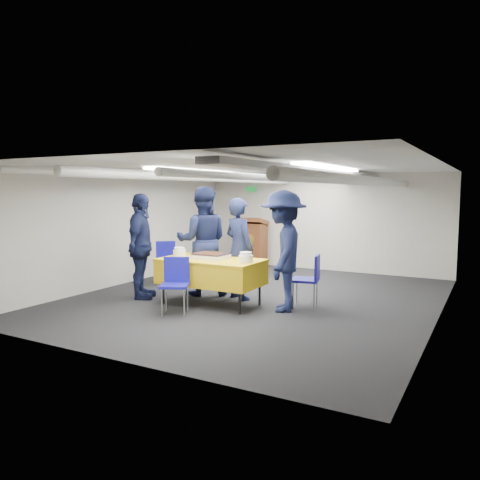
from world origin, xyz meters
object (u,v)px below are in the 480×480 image
Objects in this scene: sailor_a at (239,249)px; sailor_c at (141,246)px; sheet_cake at (211,256)px; chair_left at (166,258)px; podium at (254,243)px; serving_table at (211,271)px; chair_near at (176,279)px; chair_right at (311,275)px; sailor_d at (283,251)px; sailor_b at (202,241)px.

sailor_a is 0.96× the size of sailor_c.
sailor_a reaches higher than sheet_cake.
podium is at bearing 77.19° from chair_left.
chair_left is at bearing 149.76° from sheet_cake.
podium reaches higher than serving_table.
chair_near is 1.42m from sailor_a.
sheet_cake is 1.33m from sailor_c.
chair_right reaches higher than serving_table.
chair_left is at bearing 148.98° from serving_table.
serving_table is at bearing -106.44° from sailor_c.
serving_table is 0.26m from sheet_cake.
chair_left is 0.45× the size of sailor_d.
sailor_b is at bearing -21.81° from chair_left.
sheet_cake is 0.30× the size of sailor_c.
chair_near and chair_right have the same top height.
sailor_c is at bearing 155.29° from chair_near.
sailor_b is (-0.51, 0.52, 0.17)m from sheet_cake.
podium is 3.31m from sailor_b.
sailor_a is at bearing -13.53° from chair_left.
podium is 1.44× the size of chair_right.
podium is at bearing 101.77° from chair_near.
sailor_b is 1.06× the size of sailor_c.
chair_left is at bearing 172.22° from chair_right.
chair_near is 2.19m from chair_right.
chair_near reaches higher than sheet_cake.
sailor_a is at bearing 69.39° from serving_table.
sailor_d reaches higher than serving_table.
sailor_b reaches higher than sailor_a.
chair_left reaches higher than sheet_cake.
serving_table is 1.65m from chair_right.
sheet_cake is 0.31× the size of sailor_a.
chair_left is 1.40m from sailor_c.
sailor_d reaches higher than sheet_cake.
sailor_b reaches higher than sailor_d.
podium is 1.44× the size of chair_left.
sailor_d is at bearing 33.67° from chair_near.
chair_right is at bearing 149.69° from sailor_b.
sailor_d reaches higher than chair_near.
serving_table is 0.76m from chair_near.
chair_near is 1.00× the size of chair_left.
chair_right is at bearing -50.12° from podium.
chair_left is at bearing -53.15° from sailor_b.
chair_near is 0.45× the size of sailor_d.
sailor_d reaches higher than sailor_c.
chair_right is 0.44× the size of sailor_b.
chair_left is 2.06m from sailor_a.
sailor_c is at bearing -99.42° from sailor_d.
sheet_cake is 0.85m from chair_near.
chair_near is 2.38m from chair_left.
sailor_b reaches higher than sheet_cake.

